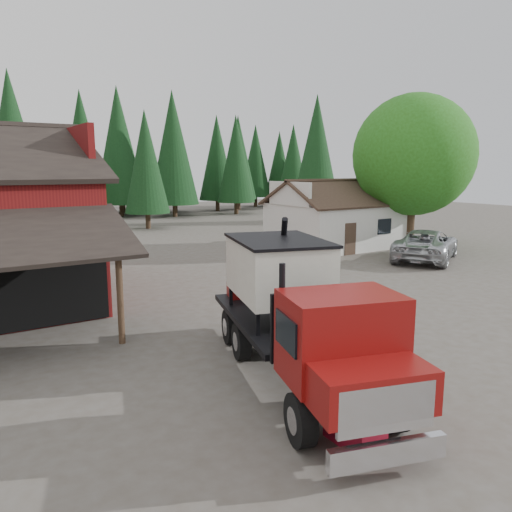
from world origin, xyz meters
TOP-DOWN VIEW (x-y plane):
  - ground at (0.00, 0.00)m, footprint 120.00×120.00m
  - farmhouse at (13.00, 13.00)m, footprint 8.60×6.42m
  - deciduous_tree at (17.01, 9.97)m, footprint 8.00×8.00m
  - conifer_backdrop at (0.00, 42.00)m, footprint 76.00×16.00m
  - near_pine_b at (6.00, 30.00)m, footprint 3.96×3.96m
  - near_pine_c at (22.00, 26.00)m, footprint 4.84×4.84m
  - near_pine_d at (-4.00, 34.00)m, footprint 5.28×5.28m
  - feed_truck at (-2.71, -2.98)m, footprint 4.84×9.14m
  - silver_car at (14.00, 6.26)m, footprint 7.18×5.84m
  - equip_box at (-3.60, -6.00)m, footprint 0.71×1.11m

SIDE VIEW (x-z plane):
  - ground at x=0.00m, z-range 0.00..0.00m
  - conifer_backdrop at x=0.00m, z-range -8.00..8.00m
  - equip_box at x=-3.60m, z-range 0.00..0.60m
  - silver_car at x=14.00m, z-range 0.00..1.82m
  - farmhouse at x=13.00m, z-range -0.66..3.99m
  - feed_truck at x=-2.71m, z-range -0.13..3.86m
  - near_pine_b at x=6.00m, z-range 0.69..11.09m
  - deciduous_tree at x=17.01m, z-range 0.81..11.01m
  - near_pine_c at x=22.00m, z-range 0.69..13.09m
  - near_pine_d at x=-4.00m, z-range 0.69..14.09m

